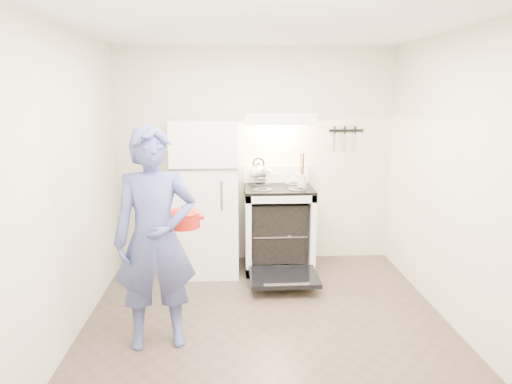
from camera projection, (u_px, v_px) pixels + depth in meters
The scene contains 15 objects.
floor at pixel (269, 333), 3.85m from camera, with size 3.60×3.60×0.00m, color #4B3D33.
back_wall at pixel (256, 157), 5.34m from camera, with size 3.20×0.02×2.50m, color beige.
refrigerator at pixel (206, 197), 5.05m from camera, with size 0.70×0.70×1.70m, color white.
stove_body at pixel (278, 229), 5.21m from camera, with size 0.76×0.65×0.92m, color white.
cooktop at pixel (279, 188), 5.10m from camera, with size 0.76×0.65×0.03m, color black.
backsplash at pixel (276, 174), 5.36m from camera, with size 0.76×0.07×0.20m, color white.
oven_door at pixel (284, 277), 4.70m from camera, with size 0.70×0.54×0.04m, color black.
oven_rack at pixel (278, 231), 5.21m from camera, with size 0.60×0.52×0.01m, color slate.
range_hood at pixel (279, 118), 5.01m from camera, with size 0.76×0.50×0.12m, color white.
knife_strip at pixel (346, 131), 5.32m from camera, with size 0.40×0.02×0.03m, color black.
pizza_stone at pixel (288, 232), 5.11m from camera, with size 0.30×0.30×0.02m, color olive.
tea_kettle at pixel (259, 171), 5.22m from camera, with size 0.25×0.21×0.31m, color #B7B7BC, non-canonical shape.
utensil_jar at pixel (302, 180), 4.98m from camera, with size 0.09×0.09×0.13m, color silver.
person at pixel (155, 239), 3.52m from camera, with size 0.64×0.42×1.75m, color navy.
dutch_oven at pixel (184, 220), 3.81m from camera, with size 0.34×0.27×0.23m, color #B8190E, non-canonical shape.
Camera 1 is at (-0.30, -3.50, 1.99)m, focal length 32.00 mm.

